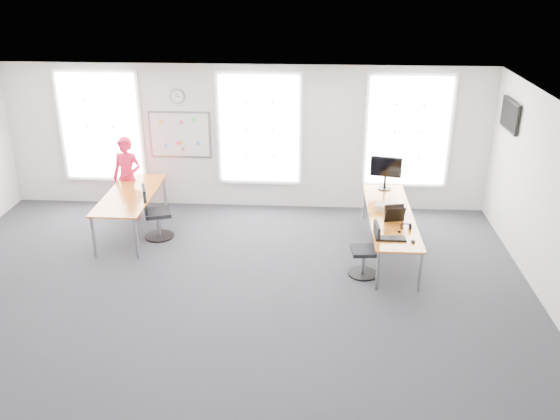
# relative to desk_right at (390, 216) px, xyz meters

# --- Properties ---
(floor) EXTENTS (10.00, 10.00, 0.00)m
(floor) POSITION_rel_desk_right_xyz_m (-2.81, -2.03, -0.67)
(floor) COLOR #26262B
(floor) RESTS_ON ground
(ceiling) EXTENTS (10.00, 10.00, 0.00)m
(ceiling) POSITION_rel_desk_right_xyz_m (-2.81, -2.03, 2.33)
(ceiling) COLOR silver
(ceiling) RESTS_ON ground
(wall_back) EXTENTS (10.00, 0.00, 10.00)m
(wall_back) POSITION_rel_desk_right_xyz_m (-2.81, 1.97, 0.83)
(wall_back) COLOR white
(wall_back) RESTS_ON ground
(wall_front) EXTENTS (10.00, 0.00, 10.00)m
(wall_front) POSITION_rel_desk_right_xyz_m (-2.81, -6.03, 0.83)
(wall_front) COLOR white
(wall_front) RESTS_ON ground
(window_left) EXTENTS (1.60, 0.06, 2.20)m
(window_left) POSITION_rel_desk_right_xyz_m (-5.81, 1.94, 1.03)
(window_left) COLOR silver
(window_left) RESTS_ON wall_back
(window_mid) EXTENTS (1.60, 0.06, 2.20)m
(window_mid) POSITION_rel_desk_right_xyz_m (-2.51, 1.94, 1.03)
(window_mid) COLOR silver
(window_mid) RESTS_ON wall_back
(window_right) EXTENTS (1.60, 0.06, 2.20)m
(window_right) POSITION_rel_desk_right_xyz_m (0.49, 1.94, 1.03)
(window_right) COLOR silver
(window_right) RESTS_ON wall_back
(desk_right) EXTENTS (0.79, 2.95, 0.72)m
(desk_right) POSITION_rel_desk_right_xyz_m (0.00, 0.00, 0.00)
(desk_right) COLOR orange
(desk_right) RESTS_ON ground
(desk_left) EXTENTS (0.89, 2.22, 0.81)m
(desk_left) POSITION_rel_desk_right_xyz_m (-4.85, 0.46, 0.07)
(desk_left) COLOR orange
(desk_left) RESTS_ON ground
(chair_right) EXTENTS (0.49, 0.49, 0.93)m
(chair_right) POSITION_rel_desk_right_xyz_m (-0.47, -0.93, -0.26)
(chair_right) COLOR black
(chair_right) RESTS_ON ground
(chair_left) EXTENTS (0.59, 0.59, 1.03)m
(chair_left) POSITION_rel_desk_right_xyz_m (-4.36, 0.28, -0.22)
(chair_left) COLOR black
(chair_left) RESTS_ON ground
(person) EXTENTS (0.67, 0.50, 1.68)m
(person) POSITION_rel_desk_right_xyz_m (-5.12, 1.22, 0.17)
(person) COLOR red
(person) RESTS_ON ground
(whiteboard) EXTENTS (1.20, 0.03, 0.90)m
(whiteboard) POSITION_rel_desk_right_xyz_m (-4.16, 1.94, 0.88)
(whiteboard) COLOR white
(whiteboard) RESTS_ON wall_back
(wall_clock) EXTENTS (0.30, 0.04, 0.30)m
(wall_clock) POSITION_rel_desk_right_xyz_m (-4.16, 1.94, 1.68)
(wall_clock) COLOR gray
(wall_clock) RESTS_ON wall_back
(tv) EXTENTS (0.06, 0.90, 0.55)m
(tv) POSITION_rel_desk_right_xyz_m (2.14, 0.97, 1.63)
(tv) COLOR black
(tv) RESTS_ON wall_right
(keyboard) EXTENTS (0.50, 0.18, 0.02)m
(keyboard) POSITION_rel_desk_right_xyz_m (-0.11, -1.04, 0.06)
(keyboard) COLOR black
(keyboard) RESTS_ON desk_right
(mouse) EXTENTS (0.07, 0.11, 0.04)m
(mouse) POSITION_rel_desk_right_xyz_m (0.23, -1.13, 0.07)
(mouse) COLOR black
(mouse) RESTS_ON desk_right
(lens_cap) EXTENTS (0.06, 0.06, 0.01)m
(lens_cap) POSITION_rel_desk_right_xyz_m (0.06, -0.75, 0.05)
(lens_cap) COLOR black
(lens_cap) RESTS_ON desk_right
(headphones) EXTENTS (0.18, 0.10, 0.11)m
(headphones) POSITION_rel_desk_right_xyz_m (0.18, -0.62, 0.09)
(headphones) COLOR black
(headphones) RESTS_ON desk_right
(laptop_sleeve) EXTENTS (0.37, 0.27, 0.29)m
(laptop_sleeve) POSITION_rel_desk_right_xyz_m (0.03, -0.32, 0.19)
(laptop_sleeve) COLOR black
(laptop_sleeve) RESTS_ON desk_right
(paper_stack) EXTENTS (0.38, 0.32, 0.11)m
(paper_stack) POSITION_rel_desk_right_xyz_m (-0.09, 0.18, 0.10)
(paper_stack) COLOR beige
(paper_stack) RESTS_ON desk_right
(monitor) EXTENTS (0.60, 0.25, 0.67)m
(monitor) POSITION_rel_desk_right_xyz_m (0.01, 1.22, 0.45)
(monitor) COLOR black
(monitor) RESTS_ON desk_right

